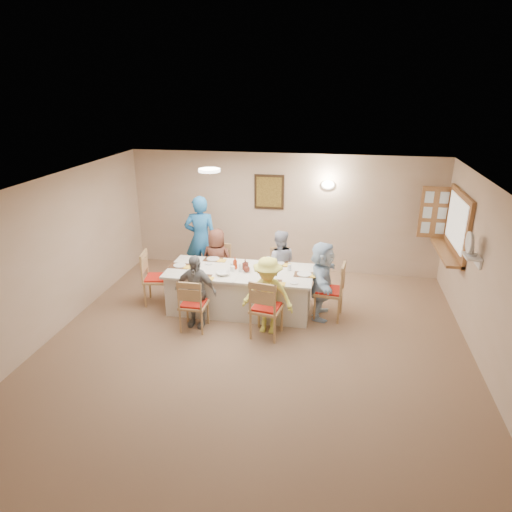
% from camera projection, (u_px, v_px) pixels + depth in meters
% --- Properties ---
extents(ground, '(7.00, 7.00, 0.00)m').
position_uv_depth(ground, '(252.00, 355.00, 6.83)').
color(ground, '#876951').
extents(room_walls, '(7.00, 7.00, 7.00)m').
position_uv_depth(room_walls, '(252.00, 261.00, 6.29)').
color(room_walls, tan).
rests_on(room_walls, ground).
extents(wall_picture, '(0.62, 0.05, 0.72)m').
position_uv_depth(wall_picture, '(269.00, 192.00, 9.46)').
color(wall_picture, '#392514').
rests_on(wall_picture, room_walls).
extents(wall_sconce, '(0.26, 0.09, 0.18)m').
position_uv_depth(wall_sconce, '(328.00, 185.00, 9.17)').
color(wall_sconce, white).
rests_on(wall_sconce, room_walls).
extents(ceiling_light, '(0.36, 0.36, 0.05)m').
position_uv_depth(ceiling_light, '(209.00, 170.00, 7.50)').
color(ceiling_light, white).
rests_on(ceiling_light, room_walls).
extents(serving_hatch, '(0.06, 1.50, 1.15)m').
position_uv_depth(serving_hatch, '(458.00, 224.00, 7.97)').
color(serving_hatch, '#9C6338').
rests_on(serving_hatch, room_walls).
extents(hatch_sill, '(0.30, 1.50, 0.05)m').
position_uv_depth(hatch_sill, '(446.00, 252.00, 8.17)').
color(hatch_sill, '#9C6338').
rests_on(hatch_sill, room_walls).
extents(shutter_door, '(0.55, 0.04, 1.00)m').
position_uv_depth(shutter_door, '(434.00, 212.00, 8.71)').
color(shutter_door, '#9C6338').
rests_on(shutter_door, room_walls).
extents(fan_shelf, '(0.22, 0.36, 0.03)m').
position_uv_depth(fan_shelf, '(472.00, 256.00, 6.77)').
color(fan_shelf, white).
rests_on(fan_shelf, room_walls).
extents(desk_fan, '(0.30, 0.30, 0.28)m').
position_uv_depth(desk_fan, '(471.00, 247.00, 6.72)').
color(desk_fan, '#A5A5A8').
rests_on(desk_fan, fan_shelf).
extents(dining_table, '(2.55, 1.08, 0.76)m').
position_uv_depth(dining_table, '(240.00, 290.00, 8.08)').
color(dining_table, beige).
rests_on(dining_table, ground).
extents(chair_back_left, '(0.47, 0.47, 0.90)m').
position_uv_depth(chair_back_left, '(219.00, 267.00, 8.89)').
color(chair_back_left, tan).
rests_on(chair_back_left, ground).
extents(chair_back_right, '(0.48, 0.48, 0.89)m').
position_uv_depth(chair_back_right, '(280.00, 272.00, 8.69)').
color(chair_back_right, tan).
rests_on(chair_back_right, ground).
extents(chair_front_left, '(0.44, 0.44, 0.92)m').
position_uv_depth(chair_front_left, '(194.00, 303.00, 7.41)').
color(chair_front_left, tan).
rests_on(chair_front_left, ground).
extents(chair_front_right, '(0.55, 0.55, 1.01)m').
position_uv_depth(chair_front_right, '(267.00, 307.00, 7.20)').
color(chair_front_right, tan).
rests_on(chair_front_right, ground).
extents(chair_left_end, '(0.55, 0.55, 0.99)m').
position_uv_depth(chair_left_end, '(157.00, 278.00, 8.30)').
color(chair_left_end, tan).
rests_on(chair_left_end, ground).
extents(chair_right_end, '(0.54, 0.54, 1.02)m').
position_uv_depth(chair_right_end, '(329.00, 290.00, 7.77)').
color(chair_right_end, tan).
rests_on(chair_right_end, ground).
extents(diner_back_left, '(0.69, 0.52, 1.27)m').
position_uv_depth(diner_back_left, '(217.00, 261.00, 8.71)').
color(diner_back_left, brown).
rests_on(diner_back_left, ground).
extents(diner_back_right, '(0.74, 0.64, 1.31)m').
position_uv_depth(diner_back_right, '(279.00, 264.00, 8.50)').
color(diner_back_right, '#9CA0B5').
rests_on(diner_back_right, ground).
extents(diner_front_left, '(0.80, 0.48, 1.25)m').
position_uv_depth(diner_front_left, '(196.00, 291.00, 7.47)').
color(diner_front_left, gray).
rests_on(diner_front_left, ground).
extents(diner_front_right, '(0.93, 0.65, 1.29)m').
position_uv_depth(diner_front_right, '(268.00, 295.00, 7.26)').
color(diner_front_right, '#F8F660').
rests_on(diner_front_right, ground).
extents(diner_right_end, '(1.28, 0.43, 1.37)m').
position_uv_depth(diner_right_end, '(322.00, 280.00, 7.73)').
color(diner_right_end, '#C1DFFA').
rests_on(diner_right_end, ground).
extents(caregiver, '(0.77, 0.61, 1.78)m').
position_uv_depth(caregiver, '(201.00, 239.00, 9.13)').
color(caregiver, '#246EB4').
rests_on(caregiver, ground).
extents(placemat_fl, '(0.37, 0.28, 0.01)m').
position_uv_depth(placemat_fl, '(200.00, 277.00, 7.66)').
color(placemat_fl, '#472B19').
rests_on(placemat_fl, dining_table).
extents(plate_fl, '(0.24, 0.24, 0.01)m').
position_uv_depth(plate_fl, '(200.00, 276.00, 7.65)').
color(plate_fl, white).
rests_on(plate_fl, dining_table).
extents(napkin_fl, '(0.14, 0.14, 0.01)m').
position_uv_depth(napkin_fl, '(209.00, 279.00, 7.58)').
color(napkin_fl, yellow).
rests_on(napkin_fl, dining_table).
extents(placemat_fr, '(0.36, 0.27, 0.01)m').
position_uv_depth(placemat_fr, '(270.00, 282.00, 7.45)').
color(placemat_fr, '#472B19').
rests_on(placemat_fr, dining_table).
extents(plate_fr, '(0.24, 0.24, 0.02)m').
position_uv_depth(plate_fr, '(270.00, 282.00, 7.45)').
color(plate_fr, white).
rests_on(plate_fr, dining_table).
extents(napkin_fr, '(0.14, 0.14, 0.01)m').
position_uv_depth(napkin_fr, '(281.00, 284.00, 7.38)').
color(napkin_fr, yellow).
rests_on(napkin_fr, dining_table).
extents(placemat_bl, '(0.34, 0.25, 0.01)m').
position_uv_depth(placemat_bl, '(213.00, 259.00, 8.43)').
color(placemat_bl, '#472B19').
rests_on(placemat_bl, dining_table).
extents(plate_bl, '(0.24, 0.24, 0.01)m').
position_uv_depth(plate_bl, '(213.00, 259.00, 8.43)').
color(plate_bl, white).
rests_on(plate_bl, dining_table).
extents(napkin_bl, '(0.15, 0.15, 0.01)m').
position_uv_depth(napkin_bl, '(222.00, 261.00, 8.35)').
color(napkin_bl, yellow).
rests_on(napkin_bl, dining_table).
extents(placemat_br, '(0.37, 0.28, 0.01)m').
position_uv_depth(placemat_br, '(277.00, 264.00, 8.23)').
color(placemat_br, '#472B19').
rests_on(placemat_br, dining_table).
extents(plate_br, '(0.25, 0.25, 0.02)m').
position_uv_depth(plate_br, '(277.00, 263.00, 8.22)').
color(plate_br, white).
rests_on(plate_br, dining_table).
extents(napkin_br, '(0.14, 0.14, 0.01)m').
position_uv_depth(napkin_br, '(287.00, 265.00, 8.15)').
color(napkin_br, yellow).
rests_on(napkin_br, dining_table).
extents(placemat_le, '(0.36, 0.27, 0.01)m').
position_uv_depth(placemat_le, '(180.00, 266.00, 8.13)').
color(placemat_le, '#472B19').
rests_on(placemat_le, dining_table).
extents(plate_le, '(0.22, 0.22, 0.01)m').
position_uv_depth(plate_le, '(180.00, 265.00, 8.12)').
color(plate_le, white).
rests_on(plate_le, dining_table).
extents(napkin_le, '(0.15, 0.15, 0.01)m').
position_uv_depth(napkin_le, '(188.00, 267.00, 8.05)').
color(napkin_le, yellow).
rests_on(napkin_le, dining_table).
extents(placemat_re, '(0.34, 0.26, 0.01)m').
position_uv_depth(placemat_re, '(304.00, 275.00, 7.75)').
color(placemat_re, '#472B19').
rests_on(placemat_re, dining_table).
extents(plate_re, '(0.25, 0.25, 0.02)m').
position_uv_depth(plate_re, '(304.00, 274.00, 7.75)').
color(plate_re, white).
rests_on(plate_re, dining_table).
extents(napkin_re, '(0.15, 0.15, 0.01)m').
position_uv_depth(napkin_re, '(315.00, 276.00, 7.67)').
color(napkin_re, yellow).
rests_on(napkin_re, dining_table).
extents(teacup_a, '(0.16, 0.16, 0.09)m').
position_uv_depth(teacup_a, '(192.00, 272.00, 7.74)').
color(teacup_a, white).
rests_on(teacup_a, dining_table).
extents(teacup_b, '(0.11, 0.11, 0.08)m').
position_uv_depth(teacup_b, '(268.00, 259.00, 8.33)').
color(teacup_b, white).
rests_on(teacup_b, dining_table).
extents(bowl_a, '(0.40, 0.40, 0.06)m').
position_uv_depth(bowl_a, '(223.00, 273.00, 7.74)').
color(bowl_a, white).
rests_on(bowl_a, dining_table).
extents(bowl_b, '(0.31, 0.31, 0.06)m').
position_uv_depth(bowl_b, '(262.00, 264.00, 8.14)').
color(bowl_b, white).
rests_on(bowl_b, dining_table).
extents(condiment_ketchup, '(0.14, 0.14, 0.22)m').
position_uv_depth(condiment_ketchup, '(235.00, 263.00, 7.96)').
color(condiment_ketchup, '#A22B0D').
rests_on(condiment_ketchup, dining_table).
extents(condiment_brown, '(0.12, 0.12, 0.18)m').
position_uv_depth(condiment_brown, '(245.00, 264.00, 7.95)').
color(condiment_brown, '#5A2218').
rests_on(condiment_brown, dining_table).
extents(condiment_malt, '(0.12, 0.12, 0.15)m').
position_uv_depth(condiment_malt, '(247.00, 268.00, 7.85)').
color(condiment_malt, '#5A2218').
rests_on(condiment_malt, dining_table).
extents(drinking_glass, '(0.06, 0.06, 0.10)m').
position_uv_depth(drinking_glass, '(232.00, 266.00, 7.99)').
color(drinking_glass, silver).
rests_on(drinking_glass, dining_table).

